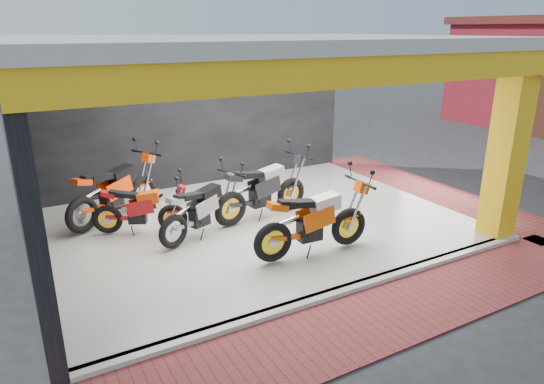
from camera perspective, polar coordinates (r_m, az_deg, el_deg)
The scene contains 16 objects.
ground at distance 8.37m, azimuth 4.59°, elevation -8.61°, with size 80.00×80.00×0.00m, color #2D2D30.
showroom_floor at distance 9.91m, azimuth -1.86°, elevation -3.76°, with size 8.00×6.00×0.10m, color silver.
showroom_ceiling at distance 9.17m, azimuth -2.10°, elevation 17.22°, with size 8.40×6.40×0.20m, color beige.
back_wall at distance 12.18m, azimuth -8.81°, elevation 8.61°, with size 8.20×0.20×3.50m, color black.
left_wall at distance 8.40m, azimuth -27.63°, elevation 2.16°, with size 0.20×6.20×3.50m, color black.
corner_column at distance 9.84m, azimuth 25.97°, elevation 4.57°, with size 0.50×0.50×3.50m, color yellow.
header_beam_front at distance 6.67m, azimuth 10.27°, elevation 13.83°, with size 8.40×0.30×0.40m, color yellow.
header_beam_right at distance 11.58m, azimuth 16.44°, elevation 15.31°, with size 0.30×6.40×0.40m, color yellow.
floor_kerb at distance 7.63m, azimuth 8.95°, elevation -11.26°, with size 8.00×0.20×0.10m, color silver.
paver_front at distance 7.15m, azimuth 12.89°, elevation -14.08°, with size 9.00×1.40×0.03m, color #993239.
paver_right at distance 12.73m, azimuth 17.64°, elevation 0.32°, with size 1.40×7.00×0.03m, color #993239.
moto_hero at distance 8.66m, azimuth 9.10°, elevation -1.96°, with size 2.33×0.86×1.43m, color #F0550A, non-canonical shape.
moto_row_a at distance 10.28m, azimuth 2.26°, elevation 1.60°, with size 2.34×0.87×1.43m, color black, non-canonical shape.
moto_row_b at distance 9.49m, azimuth -5.40°, elevation -0.44°, with size 2.08×0.77×1.27m, color #979A9E, non-canonical shape.
moto_row_c at distance 9.34m, azimuth -11.71°, elevation -1.47°, with size 1.89×0.70×1.16m, color red, non-canonical shape.
moto_row_d at distance 10.68m, azimuth -15.09°, elevation 1.71°, with size 2.40×0.89×1.47m, color #FF410A, non-canonical shape.
Camera 1 is at (-4.23, -6.13, 3.83)m, focal length 32.00 mm.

